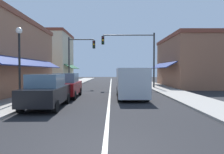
% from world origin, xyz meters
% --- Properties ---
extents(ground_plane, '(80.00, 80.00, 0.00)m').
position_xyz_m(ground_plane, '(0.00, 18.00, 0.00)').
color(ground_plane, black).
extents(sidewalk_left, '(2.60, 56.00, 0.12)m').
position_xyz_m(sidewalk_left, '(-5.50, 18.00, 0.06)').
color(sidewalk_left, gray).
rests_on(sidewalk_left, ground).
extents(sidewalk_right, '(2.60, 56.00, 0.12)m').
position_xyz_m(sidewalk_right, '(5.50, 18.00, 0.06)').
color(sidewalk_right, gray).
rests_on(sidewalk_right, ground).
extents(lane_center_stripe, '(0.14, 52.00, 0.01)m').
position_xyz_m(lane_center_stripe, '(0.00, 18.00, 0.00)').
color(lane_center_stripe, silver).
rests_on(lane_center_stripe, ground).
extents(storefront_left_block, '(5.75, 14.20, 6.37)m').
position_xyz_m(storefront_left_block, '(-9.01, 12.00, 3.19)').
color(storefront_left_block, '#9E6B4C').
rests_on(storefront_left_block, ground).
extents(storefront_right_block, '(6.00, 10.20, 6.02)m').
position_xyz_m(storefront_right_block, '(9.13, 20.00, 3.01)').
color(storefront_right_block, '#8E5B42').
rests_on(storefront_right_block, ground).
extents(storefront_far_left, '(5.95, 8.20, 8.02)m').
position_xyz_m(storefront_far_left, '(-9.12, 28.00, 4.01)').
color(storefront_far_left, beige).
rests_on(storefront_far_left, ground).
extents(parked_car_nearest_left, '(1.86, 4.14, 1.77)m').
position_xyz_m(parked_car_nearest_left, '(-3.23, 5.98, 0.88)').
color(parked_car_nearest_left, black).
rests_on(parked_car_nearest_left, ground).
extents(parked_car_second_left, '(1.85, 4.13, 1.77)m').
position_xyz_m(parked_car_second_left, '(-3.14, 10.07, 0.88)').
color(parked_car_second_left, maroon).
rests_on(parked_car_second_left, ground).
extents(van_in_lane, '(2.02, 5.19, 2.12)m').
position_xyz_m(van_in_lane, '(1.53, 9.82, 1.15)').
color(van_in_lane, '#B2B7BC').
rests_on(van_in_lane, ground).
extents(traffic_signal_mast_arm, '(5.85, 0.50, 6.10)m').
position_xyz_m(traffic_signal_mast_arm, '(2.83, 17.65, 4.20)').
color(traffic_signal_mast_arm, '#333333').
rests_on(traffic_signal_mast_arm, ground).
extents(traffic_signal_left_corner, '(3.14, 0.50, 5.79)m').
position_xyz_m(traffic_signal_left_corner, '(-3.80, 18.77, 3.81)').
color(traffic_signal_left_corner, '#333333').
rests_on(traffic_signal_left_corner, ground).
extents(street_lamp_left_near, '(0.36, 0.36, 4.43)m').
position_xyz_m(street_lamp_left_near, '(-5.15, 7.10, 3.02)').
color(street_lamp_left_near, black).
rests_on(street_lamp_left_near, ground).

